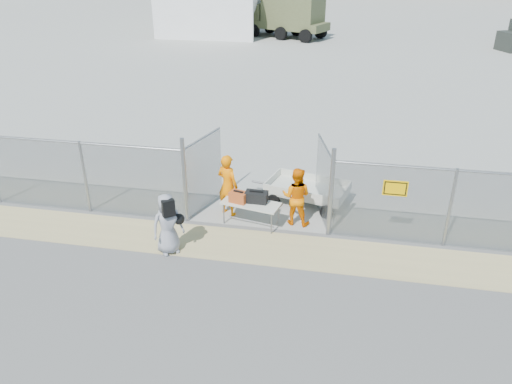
% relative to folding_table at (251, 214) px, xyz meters
% --- Properties ---
extents(ground, '(160.00, 160.00, 0.00)m').
position_rel_folding_table_xyz_m(ground, '(0.17, -2.14, -0.34)').
color(ground, '#515151').
extents(tarmac_inside, '(160.00, 80.00, 0.01)m').
position_rel_folding_table_xyz_m(tarmac_inside, '(0.17, 39.86, -0.34)').
color(tarmac_inside, '#9A9B93').
rests_on(tarmac_inside, ground).
extents(dirt_strip, '(44.00, 1.60, 0.01)m').
position_rel_folding_table_xyz_m(dirt_strip, '(0.17, -1.14, -0.34)').
color(dirt_strip, tan).
rests_on(dirt_strip, ground).
extents(chain_link_fence, '(40.00, 0.20, 2.20)m').
position_rel_folding_table_xyz_m(chain_link_fence, '(0.17, -0.14, 0.76)').
color(chain_link_fence, gray).
rests_on(chain_link_fence, ground).
extents(folding_table, '(1.71, 0.99, 0.68)m').
position_rel_folding_table_xyz_m(folding_table, '(0.00, 0.00, 0.00)').
color(folding_table, beige).
rests_on(folding_table, ground).
extents(orange_bag, '(0.54, 0.42, 0.30)m').
position_rel_folding_table_xyz_m(orange_bag, '(-0.35, -0.01, 0.49)').
color(orange_bag, '#C15020').
rests_on(orange_bag, folding_table).
extents(black_duffel, '(0.63, 0.38, 0.30)m').
position_rel_folding_table_xyz_m(black_duffel, '(0.14, 0.09, 0.49)').
color(black_duffel, black).
rests_on(black_duffel, folding_table).
extents(security_worker_left, '(0.80, 0.68, 1.85)m').
position_rel_folding_table_xyz_m(security_worker_left, '(-0.77, 0.49, 0.58)').
color(security_worker_left, '#FF7900').
rests_on(security_worker_left, ground).
extents(security_worker_right, '(0.88, 0.72, 1.68)m').
position_rel_folding_table_xyz_m(security_worker_right, '(1.22, 0.31, 0.50)').
color(security_worker_right, '#FF7900').
rests_on(security_worker_right, ground).
extents(visitor, '(0.95, 0.90, 1.63)m').
position_rel_folding_table_xyz_m(visitor, '(-1.77, -1.76, 0.47)').
color(visitor, gray).
rests_on(visitor, ground).
extents(utility_trailer, '(3.36, 2.27, 0.74)m').
position_rel_folding_table_xyz_m(utility_trailer, '(1.42, 1.59, 0.03)').
color(utility_trailer, beige).
rests_on(utility_trailer, ground).
extents(military_truck, '(7.31, 5.04, 3.27)m').
position_rel_folding_table_xyz_m(military_truck, '(-3.27, 31.63, 1.29)').
color(military_truck, '#555B36').
rests_on(military_truck, ground).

